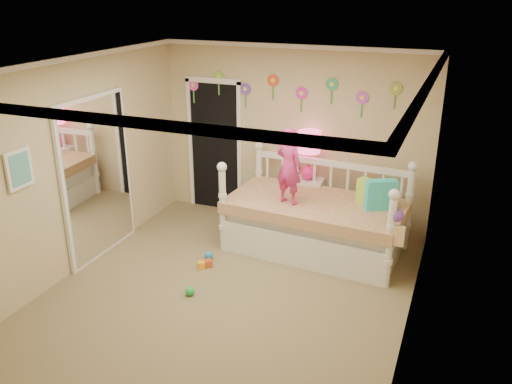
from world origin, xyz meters
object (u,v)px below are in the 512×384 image
at_px(daybed, 316,206).
at_px(table_lamp, 309,148).
at_px(nightstand, 307,203).
at_px(child, 289,166).

height_order(daybed, table_lamp, table_lamp).
relative_size(nightstand, table_lamp, 1.04).
bearing_deg(daybed, nightstand, 119.72).
bearing_deg(table_lamp, child, -90.72).
xyz_separation_m(child, table_lamp, (0.01, 0.84, 0.01)).
bearing_deg(nightstand, table_lamp, -2.27).
distance_m(nightstand, table_lamp, 0.84).
relative_size(daybed, table_lamp, 3.26).
bearing_deg(nightstand, child, -92.99).
relative_size(child, nightstand, 1.35).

